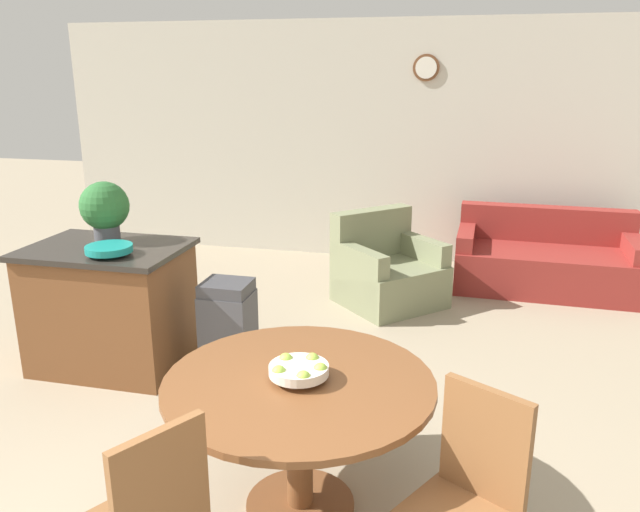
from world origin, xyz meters
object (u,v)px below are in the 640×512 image
object	(u,v)px
couch	(545,262)
kitchen_island	(111,306)
dining_table	(299,410)
dining_chair_near_right	(468,494)
potted_plant	(105,208)
fruit_bowl	(299,370)
trash_bin	(228,331)
teal_bowl	(109,249)
armchair	(387,273)

from	to	relation	value
couch	kitchen_island	bearing A→B (deg)	-140.06
dining_table	dining_chair_near_right	distance (m)	0.89
couch	dining_table	bearing A→B (deg)	-109.83
potted_plant	couch	distance (m)	4.29
fruit_bowl	kitchen_island	bearing A→B (deg)	145.20
dining_chair_near_right	trash_bin	xyz separation A→B (m)	(-1.68, 1.63, -0.15)
dining_chair_near_right	potted_plant	size ratio (longest dim) A/B	2.10
kitchen_island	couch	bearing A→B (deg)	38.02
kitchen_island	teal_bowl	bearing A→B (deg)	-50.79
couch	fruit_bowl	bearing A→B (deg)	-109.80
potted_plant	fruit_bowl	bearing A→B (deg)	-36.71
teal_bowl	couch	world-z (taller)	teal_bowl
dining_table	potted_plant	distance (m)	2.39
dining_table	dining_chair_near_right	bearing A→B (deg)	-24.89
kitchen_island	armchair	size ratio (longest dim) A/B	0.96
dining_table	fruit_bowl	world-z (taller)	fruit_bowl
dining_table	trash_bin	size ratio (longest dim) A/B	1.79
dining_table	kitchen_island	world-z (taller)	kitchen_island
teal_bowl	dining_table	bearing A→B (deg)	-32.82
kitchen_island	trash_bin	distance (m)	0.93
teal_bowl	potted_plant	world-z (taller)	potted_plant
kitchen_island	potted_plant	xyz separation A→B (m)	(-0.06, 0.13, 0.71)
dining_table	couch	size ratio (longest dim) A/B	0.74
fruit_bowl	trash_bin	xyz separation A→B (m)	(-0.88, 1.26, -0.42)
kitchen_island	potted_plant	size ratio (longest dim) A/B	2.51
dining_chair_near_right	teal_bowl	bearing A→B (deg)	-0.42
trash_bin	couch	bearing A→B (deg)	47.09
teal_bowl	potted_plant	size ratio (longest dim) A/B	0.71
teal_bowl	fruit_bowl	bearing A→B (deg)	-32.79
kitchen_island	trash_bin	xyz separation A→B (m)	(0.92, 0.01, -0.11)
dining_chair_near_right	kitchen_island	distance (m)	3.06
teal_bowl	trash_bin	world-z (taller)	teal_bowl
teal_bowl	trash_bin	xyz separation A→B (m)	(0.76, 0.20, -0.61)
potted_plant	trash_bin	size ratio (longest dim) A/B	0.61
dining_chair_near_right	couch	xyz separation A→B (m)	(0.73, 4.22, -0.23)
dining_chair_near_right	trash_bin	distance (m)	2.35
teal_bowl	couch	xyz separation A→B (m)	(3.17, 2.79, -0.70)
teal_bowl	couch	size ratio (longest dim) A/B	0.18
teal_bowl	trash_bin	distance (m)	1.00
dining_chair_near_right	armchair	world-z (taller)	dining_chair_near_right
teal_bowl	armchair	world-z (taller)	teal_bowl
dining_table	trash_bin	distance (m)	1.54
dining_table	dining_chair_near_right	world-z (taller)	dining_chair_near_right
fruit_bowl	dining_table	bearing A→B (deg)	175.08
fruit_bowl	potted_plant	xyz separation A→B (m)	(-1.85, 1.38, 0.40)
dining_table	potted_plant	bearing A→B (deg)	143.27
dining_table	armchair	bearing A→B (deg)	89.50
kitchen_island	teal_bowl	world-z (taller)	teal_bowl
dining_chair_near_right	potted_plant	bearing A→B (deg)	-3.53
fruit_bowl	couch	distance (m)	4.17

